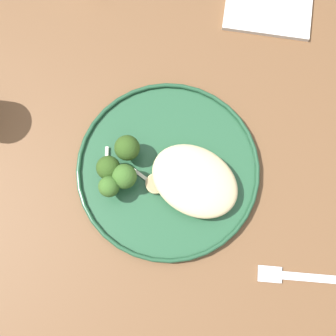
# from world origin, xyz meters

# --- Properties ---
(ground) EXTENTS (6.00, 6.00, 0.00)m
(ground) POSITION_xyz_m (0.00, 0.00, 0.00)
(ground) COLOR #665B51
(wooden_dining_table) EXTENTS (1.40, 1.00, 0.74)m
(wooden_dining_table) POSITION_xyz_m (0.00, 0.00, 0.66)
(wooden_dining_table) COLOR brown
(wooden_dining_table) RESTS_ON ground
(dinner_plate) EXTENTS (0.29, 0.29, 0.02)m
(dinner_plate) POSITION_xyz_m (-0.03, -0.03, 0.75)
(dinner_plate) COLOR #235133
(dinner_plate) RESTS_ON wooden_dining_table
(noodle_bed) EXTENTS (0.14, 0.11, 0.04)m
(noodle_bed) POSITION_xyz_m (-0.08, -0.03, 0.77)
(noodle_bed) COLOR beige
(noodle_bed) RESTS_ON dinner_plate
(seared_scallop_tiny_bay) EXTENTS (0.03, 0.03, 0.01)m
(seared_scallop_tiny_bay) POSITION_xyz_m (-0.10, -0.02, 0.76)
(seared_scallop_tiny_bay) COLOR beige
(seared_scallop_tiny_bay) RESTS_ON dinner_plate
(seared_scallop_tilted_round) EXTENTS (0.02, 0.02, 0.01)m
(seared_scallop_tilted_round) POSITION_xyz_m (-0.06, -0.05, 0.76)
(seared_scallop_tilted_round) COLOR #E5C689
(seared_scallop_tilted_round) RESTS_ON dinner_plate
(seared_scallop_left_edge) EXTENTS (0.02, 0.02, 0.02)m
(seared_scallop_left_edge) POSITION_xyz_m (-0.09, -0.07, 0.76)
(seared_scallop_left_edge) COLOR #DBB77A
(seared_scallop_left_edge) RESTS_ON dinner_plate
(seared_scallop_rear_pale) EXTENTS (0.03, 0.03, 0.01)m
(seared_scallop_rear_pale) POSITION_xyz_m (-0.03, -0.00, 0.76)
(seared_scallop_rear_pale) COLOR #E5C689
(seared_scallop_rear_pale) RESTS_ON dinner_plate
(broccoli_floret_rear_charred) EXTENTS (0.04, 0.04, 0.05)m
(broccoli_floret_rear_charred) POSITION_xyz_m (0.04, 0.02, 0.78)
(broccoli_floret_rear_charred) COLOR #89A356
(broccoli_floret_rear_charred) RESTS_ON dinner_plate
(broccoli_floret_beside_noodles) EXTENTS (0.04, 0.04, 0.05)m
(broccoli_floret_beside_noodles) POSITION_xyz_m (0.02, 0.02, 0.78)
(broccoli_floret_beside_noodles) COLOR #89A356
(broccoli_floret_beside_noodles) RESTS_ON dinner_plate
(broccoli_floret_tall_stalk) EXTENTS (0.04, 0.04, 0.06)m
(broccoli_floret_tall_stalk) POSITION_xyz_m (0.04, -0.02, 0.78)
(broccoli_floret_tall_stalk) COLOR #89A356
(broccoli_floret_tall_stalk) RESTS_ON dinner_plate
(broccoli_floret_near_rim) EXTENTS (0.03, 0.03, 0.05)m
(broccoli_floret_near_rim) POSITION_xyz_m (0.03, 0.04, 0.78)
(broccoli_floret_near_rim) COLOR #7A994C
(broccoli_floret_near_rim) RESTS_ON dinner_plate
(onion_sliver_pale_crescent) EXTENTS (0.05, 0.01, 0.00)m
(onion_sliver_pale_crescent) POSITION_xyz_m (0.00, 0.00, 0.75)
(onion_sliver_pale_crescent) COLOR silver
(onion_sliver_pale_crescent) RESTS_ON dinner_plate
(onion_sliver_long_sliver) EXTENTS (0.03, 0.05, 0.00)m
(onion_sliver_long_sliver) POSITION_xyz_m (0.06, 0.01, 0.75)
(onion_sliver_long_sliver) COLOR silver
(onion_sliver_long_sliver) RESTS_ON dinner_plate
(dinner_fork) EXTENTS (0.17, 0.10, 0.00)m
(dinner_fork) POSITION_xyz_m (-0.31, -0.01, 0.74)
(dinner_fork) COLOR silver
(dinner_fork) RESTS_ON wooden_dining_table
(folded_napkin) EXTENTS (0.17, 0.14, 0.01)m
(folded_napkin) POSITION_xyz_m (-0.03, -0.36, 0.74)
(folded_napkin) COLOR silver
(folded_napkin) RESTS_ON wooden_dining_table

